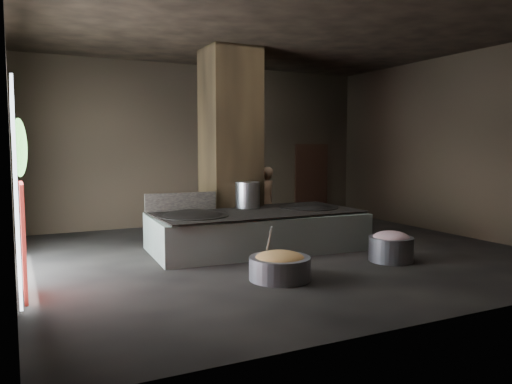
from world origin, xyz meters
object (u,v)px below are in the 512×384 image
stock_pot (248,195)px  meat_basin (391,249)px  hearth_platform (256,231)px  veg_basin (280,268)px  wok_left (193,219)px  wok_right (308,211)px  cook (266,200)px

stock_pot → meat_basin: size_ratio=0.68×
hearth_platform → veg_basin: bearing=-103.9°
wok_left → wok_right: (2.80, 0.10, 0.00)m
wok_right → veg_basin: wok_right is taller
veg_basin → meat_basin: meat_basin is taller
cook → meat_basin: size_ratio=1.97×
wok_left → stock_pot: size_ratio=2.42×
wok_left → hearth_platform: bearing=2.0°
stock_pot → cook: 1.62m
stock_pot → cook: bearing=48.0°
hearth_platform → wok_right: size_ratio=3.41×
wok_left → veg_basin: wok_left is taller
stock_pot → meat_basin: (1.81, -2.70, -0.89)m
wok_left → meat_basin: wok_left is taller
wok_left → meat_basin: bearing=-32.4°
cook → meat_basin: (0.74, -3.89, -0.61)m
wok_left → stock_pot: bearing=21.8°
hearth_platform → wok_right: 1.40m
wok_right → cook: (-0.23, 1.69, 0.10)m
meat_basin → wok_right: bearing=103.0°
cook → meat_basin: bearing=76.6°
hearth_platform → stock_pot: bearing=88.1°
veg_basin → wok_right: bearing=49.4°
hearth_platform → cook: (1.12, 1.74, 0.46)m
stock_pot → veg_basin: 3.18m
wok_right → meat_basin: (0.51, -2.20, -0.51)m
stock_pot → veg_basin: stock_pot is taller
wok_left → cook: (2.57, 1.79, 0.10)m
hearth_platform → cook: size_ratio=2.65×
meat_basin → wok_left: bearing=147.6°
stock_pot → wok_left: bearing=-158.2°
hearth_platform → meat_basin: hearth_platform is taller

